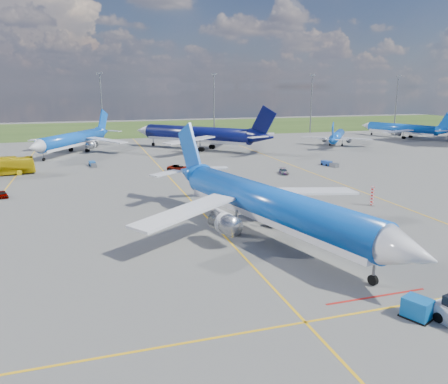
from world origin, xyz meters
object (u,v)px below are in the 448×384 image
object	(u,v)px
uld_container	(417,308)
baggage_tug_w	(290,194)
bg_jet_ene	(401,138)
service_car_a	(3,194)
baggage_tug_c	(93,164)
baggage_tug_e	(329,164)
main_airliner	(269,238)
apron_bus	(0,167)
bg_jet_n	(197,149)
warning_post	(372,196)
service_car_c	(284,171)
bg_jet_nnw	(74,153)
bg_jet_ne	(337,145)
service_car_b	(179,168)

from	to	relation	value
uld_container	baggage_tug_w	bearing A→B (deg)	55.04
bg_jet_ene	service_car_a	distance (m)	133.07
bg_jet_ene	baggage_tug_w	distance (m)	101.47
baggage_tug_c	baggage_tug_e	xyz separation A→B (m)	(52.42, -15.97, 0.02)
main_airliner	uld_container	xyz separation A→B (m)	(3.80, -21.03, 0.82)
apron_bus	baggage_tug_c	size ratio (longest dim) A/B	2.88
bg_jet_n	apron_bus	distance (m)	54.45
warning_post	service_car_c	size ratio (longest dim) A/B	0.77
uld_container	baggage_tug_c	xyz separation A→B (m)	(-23.41, 78.57, -0.34)
bg_jet_n	main_airliner	size ratio (longest dim) A/B	1.05
bg_jet_nnw	baggage_tug_c	distance (m)	23.30
bg_jet_nnw	baggage_tug_e	world-z (taller)	bg_jet_nnw
uld_container	baggage_tug_w	size ratio (longest dim) A/B	0.43
bg_jet_n	bg_jet_ne	world-z (taller)	bg_jet_n
main_airliner	baggage_tug_c	world-z (taller)	main_airliner
bg_jet_nnw	baggage_tug_w	size ratio (longest dim) A/B	8.77
service_car_a	warning_post	bearing A→B (deg)	-40.23
baggage_tug_e	bg_jet_n	bearing A→B (deg)	109.89
baggage_tug_c	service_car_b	bearing A→B (deg)	-40.00
baggage_tug_c	apron_bus	bearing A→B (deg)	-169.67
service_car_a	baggage_tug_w	world-z (taller)	service_car_a
bg_jet_ne	baggage_tug_e	world-z (taller)	bg_jet_ne
uld_container	service_car_c	bearing A→B (deg)	51.40
uld_container	service_car_b	distance (m)	66.96
bg_jet_n	service_car_c	distance (m)	42.35
bg_jet_n	apron_bus	world-z (taller)	bg_jet_n
service_car_a	bg_jet_ene	bearing A→B (deg)	5.47
bg_jet_n	bg_jet_ene	world-z (taller)	bg_jet_n
apron_bus	service_car_c	distance (m)	58.90
warning_post	bg_jet_n	world-z (taller)	bg_jet_n
bg_jet_n	apron_bus	size ratio (longest dim) A/B	3.64
service_car_b	baggage_tug_c	distance (m)	21.36
bg_jet_n	service_car_a	bearing A→B (deg)	2.50
service_car_b	baggage_tug_e	size ratio (longest dim) A/B	1.01
warning_post	uld_container	size ratio (longest dim) A/B	1.47
warning_post	uld_container	world-z (taller)	warning_post
bg_jet_n	bg_jet_ene	bearing A→B (deg)	142.06
main_airliner	apron_bus	xyz separation A→B (m)	(-37.99, 52.04, 1.86)
bg_jet_nnw	baggage_tug_e	size ratio (longest dim) A/B	8.43
service_car_c	baggage_tug_c	xyz separation A→B (m)	(-38.23, 21.68, -0.09)
baggage_tug_c	baggage_tug_w	bearing A→B (deg)	-58.49
baggage_tug_c	baggage_tug_e	distance (m)	54.80
warning_post	baggage_tug_c	size ratio (longest dim) A/B	0.65
warning_post	bg_jet_nnw	distance (m)	84.56
service_car_c	bg_jet_n	bearing A→B (deg)	115.25
bg_jet_ne	uld_container	size ratio (longest dim) A/B	14.86
main_airliner	apron_bus	bearing A→B (deg)	110.96
bg_jet_ne	baggage_tug_w	size ratio (longest dim) A/B	6.40
service_car_c	baggage_tug_w	bearing A→B (deg)	-98.24
main_airliner	baggage_tug_w	size ratio (longest dim) A/B	9.84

